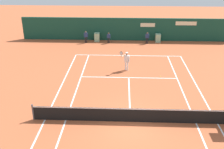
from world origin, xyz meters
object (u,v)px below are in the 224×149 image
Objects in this scene: player_on_baseline at (126,60)px; ball_kid_left_post at (86,36)px; ball_kid_centre_post at (109,37)px; ball_kid_right_post at (147,37)px; tennis_ball_near_service_line at (178,76)px; tennis_ball_by_sideline at (161,77)px.

player_on_baseline reaches higher than ball_kid_left_post.
ball_kid_right_post is (4.40, -0.00, 0.05)m from ball_kid_centre_post.
ball_kid_centre_post reaches higher than tennis_ball_near_service_line.
ball_kid_centre_post is 18.32× the size of tennis_ball_near_service_line.
player_on_baseline is 8.06m from ball_kid_centre_post.
ball_kid_left_post is 7.03m from ball_kid_right_post.
ball_kid_centre_post is 2.63m from ball_kid_left_post.
tennis_ball_near_service_line is at bearing 131.75° from ball_kid_centre_post.
ball_kid_right_post reaches higher than ball_kid_centre_post.
player_on_baseline is 3.30m from tennis_ball_by_sideline.
ball_kid_left_post reaches higher than ball_kid_centre_post.
ball_kid_right_post is at bearing 174.39° from ball_kid_left_post.
tennis_ball_near_service_line is 1.00× the size of tennis_ball_by_sideline.
ball_kid_centre_post reaches higher than tennis_ball_by_sideline.
tennis_ball_near_service_line is at bearing -167.48° from player_on_baseline.
ball_kid_left_post is 20.41× the size of tennis_ball_by_sideline.
player_on_baseline is 4.58m from tennis_ball_near_service_line.
ball_kid_right_post is at bearing 101.86° from tennis_ball_near_service_line.
ball_kid_centre_post is at bearing 124.94° from tennis_ball_near_service_line.
tennis_ball_near_service_line is at bearing 129.11° from ball_kid_left_post.
tennis_ball_by_sideline is (0.46, -9.09, -0.73)m from ball_kid_right_post.
ball_kid_left_post reaches higher than ball_kid_right_post.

